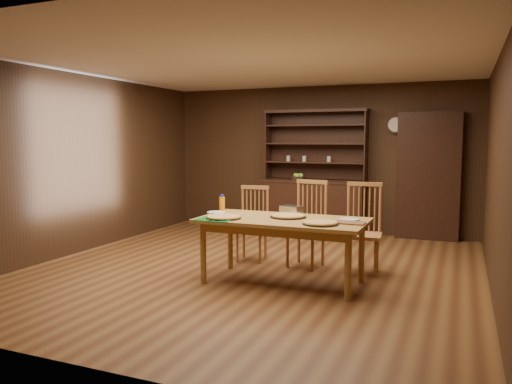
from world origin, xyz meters
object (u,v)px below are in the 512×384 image
at_px(juice_bottle, 222,203).
at_px(chair_right, 363,225).
at_px(dining_table, 283,226).
at_px(chair_center, 308,220).
at_px(china_hutch, 314,199).
at_px(chair_left, 253,221).

bearing_deg(juice_bottle, chair_right, 16.81).
bearing_deg(dining_table, chair_center, 87.14).
xyz_separation_m(china_hutch, chair_right, (1.30, -2.30, -0.00)).
bearing_deg(chair_center, chair_right, 6.91).
relative_size(china_hutch, juice_bottle, 10.66).
bearing_deg(china_hutch, chair_center, -75.68).
height_order(dining_table, juice_bottle, juice_bottle).
height_order(china_hutch, chair_left, china_hutch).
bearing_deg(chair_right, juice_bottle, -168.91).
height_order(chair_center, juice_bottle, chair_center).
relative_size(china_hutch, chair_left, 2.14).
xyz_separation_m(dining_table, juice_bottle, (-0.95, 0.35, 0.17)).
relative_size(chair_left, chair_center, 0.91).
relative_size(china_hutch, chair_center, 1.94).
xyz_separation_m(dining_table, chair_center, (0.04, 0.89, -0.07)).
xyz_separation_m(chair_center, chair_right, (0.72, -0.02, -0.00)).
bearing_deg(chair_center, chair_left, -173.55).
distance_m(chair_left, juice_bottle, 0.67).
bearing_deg(china_hutch, dining_table, -80.37).
bearing_deg(chair_right, chair_left, 172.24).
height_order(chair_right, juice_bottle, chair_right).
height_order(dining_table, chair_left, chair_left).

